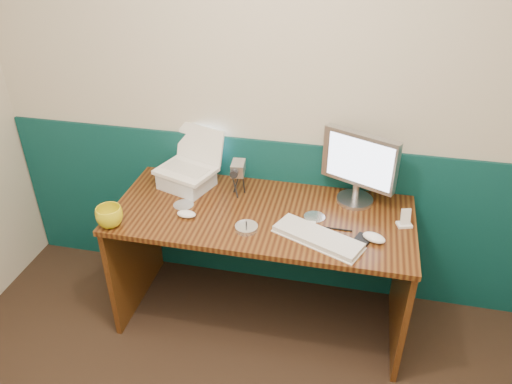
% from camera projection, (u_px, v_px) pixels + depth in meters
% --- Properties ---
extents(back_wall, '(3.50, 0.04, 2.50)m').
position_uv_depth(back_wall, '(291.00, 100.00, 2.69)').
color(back_wall, beige).
rests_on(back_wall, ground).
extents(wainscot, '(3.48, 0.02, 1.00)m').
position_uv_depth(wainscot, '(286.00, 216.00, 3.07)').
color(wainscot, '#083737').
rests_on(wainscot, ground).
extents(desk, '(1.60, 0.70, 0.75)m').
position_uv_depth(desk, '(262.00, 267.00, 2.85)').
color(desk, black).
rests_on(desk, ground).
extents(laptop_riser, '(0.33, 0.30, 0.09)m').
position_uv_depth(laptop_riser, '(187.00, 179.00, 2.87)').
color(laptop_riser, silver).
rests_on(laptop_riser, desk).
extents(laptop, '(0.37, 0.32, 0.26)m').
position_uv_depth(laptop, '(184.00, 152.00, 2.77)').
color(laptop, white).
rests_on(laptop, laptop_riser).
extents(monitor, '(0.43, 0.28, 0.41)m').
position_uv_depth(monitor, '(359.00, 168.00, 2.65)').
color(monitor, '#AAAAAF').
rests_on(monitor, desk).
extents(keyboard, '(0.46, 0.32, 0.03)m').
position_uv_depth(keyboard, '(318.00, 238.00, 2.45)').
color(keyboard, silver).
rests_on(keyboard, desk).
extents(mouse_right, '(0.13, 0.11, 0.04)m').
position_uv_depth(mouse_right, '(374.00, 238.00, 2.44)').
color(mouse_right, white).
rests_on(mouse_right, desk).
extents(mouse_left, '(0.10, 0.06, 0.03)m').
position_uv_depth(mouse_left, '(186.00, 214.00, 2.62)').
color(mouse_left, white).
rests_on(mouse_left, desk).
extents(mug, '(0.18, 0.18, 0.11)m').
position_uv_depth(mug, '(110.00, 217.00, 2.53)').
color(mug, gold).
rests_on(mug, desk).
extents(camcorder, '(0.10, 0.14, 0.20)m').
position_uv_depth(camcorder, '(238.00, 179.00, 2.76)').
color(camcorder, '#BBBBC0').
rests_on(camcorder, desk).
extents(cd_spindle, '(0.12, 0.12, 0.02)m').
position_uv_depth(cd_spindle, '(246.00, 228.00, 2.52)').
color(cd_spindle, silver).
rests_on(cd_spindle, desk).
extents(cd_loose_a, '(0.11, 0.11, 0.00)m').
position_uv_depth(cd_loose_a, '(184.00, 205.00, 2.72)').
color(cd_loose_a, silver).
rests_on(cd_loose_a, desk).
extents(cd_loose_b, '(0.11, 0.11, 0.00)m').
position_uv_depth(cd_loose_b, '(314.00, 217.00, 2.62)').
color(cd_loose_b, silver).
rests_on(cd_loose_b, desk).
extents(pen, '(0.14, 0.01, 0.01)m').
position_uv_depth(pen, '(338.00, 229.00, 2.52)').
color(pen, black).
rests_on(pen, desk).
extents(papers, '(0.16, 0.11, 0.00)m').
position_uv_depth(papers, '(300.00, 226.00, 2.55)').
color(papers, white).
rests_on(papers, desk).
extents(dock, '(0.09, 0.07, 0.01)m').
position_uv_depth(dock, '(404.00, 225.00, 2.55)').
color(dock, white).
rests_on(dock, desk).
extents(music_player, '(0.06, 0.04, 0.09)m').
position_uv_depth(music_player, '(406.00, 217.00, 2.53)').
color(music_player, white).
rests_on(music_player, dock).
extents(pda, '(0.11, 0.14, 0.01)m').
position_uv_depth(pda, '(361.00, 241.00, 2.43)').
color(pda, black).
rests_on(pda, desk).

